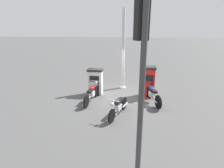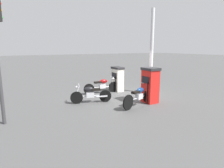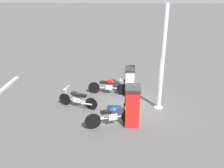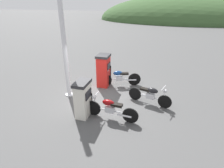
{
  "view_description": "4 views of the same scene",
  "coord_description": "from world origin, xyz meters",
  "px_view_note": "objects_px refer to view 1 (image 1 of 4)",
  "views": [
    {
      "loc": [
        9.44,
        0.68,
        3.71
      ],
      "look_at": [
        0.71,
        -0.4,
        0.93
      ],
      "focal_mm": 29.07,
      "sensor_mm": 36.0,
      "label": 1
    },
    {
      "loc": [
        6.03,
        8.24,
        2.65
      ],
      "look_at": [
        0.84,
        -0.38,
        0.71
      ],
      "focal_mm": 30.73,
      "sensor_mm": 36.0,
      "label": 2
    },
    {
      "loc": [
        0.35,
        10.15,
        5.52
      ],
      "look_at": [
        0.67,
        0.07,
        1.21
      ],
      "focal_mm": 38.63,
      "sensor_mm": 36.0,
      "label": 3
    },
    {
      "loc": [
        2.41,
        -7.43,
        4.34
      ],
      "look_at": [
        0.75,
        -0.57,
        1.09
      ],
      "focal_mm": 30.31,
      "sensor_mm": 36.0,
      "label": 4
    }
  ],
  "objects_px": {
    "motorcycle_near_pump": "(92,93)",
    "motorcycle_extra": "(118,106)",
    "canopy_support_pole": "(123,52)",
    "fuel_pump_near": "(96,82)",
    "fuel_pump_far": "(148,81)",
    "roadside_traffic_light": "(141,74)",
    "motorcycle_far_pump": "(152,93)"
  },
  "relations": [
    {
      "from": "motorcycle_near_pump",
      "to": "motorcycle_far_pump",
      "type": "bearing_deg",
      "value": 95.01
    },
    {
      "from": "motorcycle_near_pump",
      "to": "motorcycle_extra",
      "type": "height_order",
      "value": "motorcycle_near_pump"
    },
    {
      "from": "motorcycle_near_pump",
      "to": "canopy_support_pole",
      "type": "relative_size",
      "value": 0.45
    },
    {
      "from": "roadside_traffic_light",
      "to": "motorcycle_near_pump",
      "type": "bearing_deg",
      "value": -156.01
    },
    {
      "from": "motorcycle_near_pump",
      "to": "canopy_support_pole",
      "type": "distance_m",
      "value": 3.36
    },
    {
      "from": "motorcycle_near_pump",
      "to": "roadside_traffic_light",
      "type": "distance_m",
      "value": 6.01
    },
    {
      "from": "motorcycle_extra",
      "to": "motorcycle_near_pump",
      "type": "bearing_deg",
      "value": -133.74
    },
    {
      "from": "motorcycle_far_pump",
      "to": "motorcycle_near_pump",
      "type": "bearing_deg",
      "value": -84.99
    },
    {
      "from": "motorcycle_near_pump",
      "to": "motorcycle_extra",
      "type": "xyz_separation_m",
      "value": [
        1.43,
        1.49,
        0.0
      ]
    },
    {
      "from": "fuel_pump_near",
      "to": "motorcycle_extra",
      "type": "bearing_deg",
      "value": 31.19
    },
    {
      "from": "fuel_pump_far",
      "to": "motorcycle_extra",
      "type": "relative_size",
      "value": 0.89
    },
    {
      "from": "fuel_pump_near",
      "to": "fuel_pump_far",
      "type": "distance_m",
      "value": 2.91
    },
    {
      "from": "fuel_pump_near",
      "to": "roadside_traffic_light",
      "type": "xyz_separation_m",
      "value": [
        6.13,
        2.27,
        2.08
      ]
    },
    {
      "from": "fuel_pump_far",
      "to": "motorcycle_far_pump",
      "type": "xyz_separation_m",
      "value": [
        0.82,
        0.17,
        -0.39
      ]
    },
    {
      "from": "fuel_pump_near",
      "to": "roadside_traffic_light",
      "type": "relative_size",
      "value": 0.35
    },
    {
      "from": "fuel_pump_near",
      "to": "canopy_support_pole",
      "type": "bearing_deg",
      "value": 132.22
    },
    {
      "from": "fuel_pump_near",
      "to": "fuel_pump_far",
      "type": "bearing_deg",
      "value": 90.01
    },
    {
      "from": "motorcycle_near_pump",
      "to": "canopy_support_pole",
      "type": "height_order",
      "value": "canopy_support_pole"
    },
    {
      "from": "motorcycle_extra",
      "to": "canopy_support_pole",
      "type": "xyz_separation_m",
      "value": [
        -3.85,
        -0.06,
        1.83
      ]
    },
    {
      "from": "motorcycle_extra",
      "to": "roadside_traffic_light",
      "type": "xyz_separation_m",
      "value": [
        3.61,
        0.75,
        2.36
      ]
    },
    {
      "from": "roadside_traffic_light",
      "to": "canopy_support_pole",
      "type": "relative_size",
      "value": 0.88
    },
    {
      "from": "motorcycle_near_pump",
      "to": "fuel_pump_near",
      "type": "bearing_deg",
      "value": -178.49
    },
    {
      "from": "fuel_pump_near",
      "to": "roadside_traffic_light",
      "type": "bearing_deg",
      "value": 20.34
    },
    {
      "from": "fuel_pump_far",
      "to": "roadside_traffic_light",
      "type": "bearing_deg",
      "value": -5.94
    },
    {
      "from": "fuel_pump_far",
      "to": "motorcycle_near_pump",
      "type": "bearing_deg",
      "value": -69.35
    },
    {
      "from": "motorcycle_near_pump",
      "to": "roadside_traffic_light",
      "type": "height_order",
      "value": "roadside_traffic_light"
    },
    {
      "from": "motorcycle_extra",
      "to": "roadside_traffic_light",
      "type": "bearing_deg",
      "value": 11.72
    },
    {
      "from": "motorcycle_near_pump",
      "to": "motorcycle_extra",
      "type": "distance_m",
      "value": 2.07
    },
    {
      "from": "motorcycle_near_pump",
      "to": "motorcycle_extra",
      "type": "bearing_deg",
      "value": 46.26
    },
    {
      "from": "canopy_support_pole",
      "to": "roadside_traffic_light",
      "type": "bearing_deg",
      "value": 6.17
    },
    {
      "from": "fuel_pump_near",
      "to": "motorcycle_near_pump",
      "type": "distance_m",
      "value": 1.12
    },
    {
      "from": "fuel_pump_far",
      "to": "motorcycle_near_pump",
      "type": "relative_size",
      "value": 0.79
    }
  ]
}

